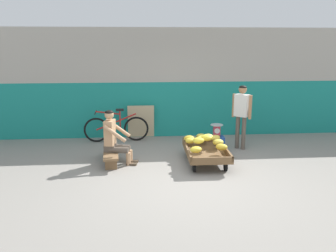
% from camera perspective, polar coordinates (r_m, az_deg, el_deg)
% --- Properties ---
extents(ground_plane, '(80.00, 80.00, 0.00)m').
position_cam_1_polar(ground_plane, '(6.40, 3.39, -9.18)').
color(ground_plane, gray).
extents(back_wall, '(16.00, 0.30, 2.88)m').
position_cam_1_polar(back_wall, '(9.26, 0.62, 7.19)').
color(back_wall, '#19847A').
rests_on(back_wall, ground).
extents(banana_cart, '(0.86, 1.45, 0.36)m').
position_cam_1_polar(banana_cart, '(7.29, 6.31, -4.33)').
color(banana_cart, brown).
rests_on(banana_cart, ground).
extents(banana_pile, '(0.88, 1.22, 0.26)m').
position_cam_1_polar(banana_pile, '(7.35, 6.05, -2.40)').
color(banana_pile, gold).
rests_on(banana_pile, banana_cart).
extents(low_bench, '(0.39, 1.12, 0.27)m').
position_cam_1_polar(low_bench, '(7.36, -9.52, -4.61)').
color(low_bench, brown).
rests_on(low_bench, ground).
extents(vendor_seated, '(0.72, 0.55, 1.14)m').
position_cam_1_polar(vendor_seated, '(7.23, -8.96, -1.87)').
color(vendor_seated, tan).
rests_on(vendor_seated, ground).
extents(plastic_crate, '(0.36, 0.28, 0.30)m').
position_cam_1_polar(plastic_crate, '(8.35, 8.05, -2.72)').
color(plastic_crate, '#234CA8').
rests_on(plastic_crate, ground).
extents(weighing_scale, '(0.30, 0.30, 0.29)m').
position_cam_1_polar(weighing_scale, '(8.27, 8.12, -0.70)').
color(weighing_scale, '#28282D').
rests_on(weighing_scale, plastic_crate).
extents(bicycle_near_left, '(1.66, 0.48, 0.86)m').
position_cam_1_polar(bicycle_near_left, '(8.90, -8.62, -0.36)').
color(bicycle_near_left, black).
rests_on(bicycle_near_left, ground).
extents(sign_board, '(0.70, 0.19, 0.89)m').
position_cam_1_polar(sign_board, '(9.18, -4.53, 0.75)').
color(sign_board, '#C6B289').
rests_on(sign_board, ground).
extents(customer_adult, '(0.39, 0.36, 1.53)m').
position_cam_1_polar(customer_adult, '(8.24, 12.19, 2.63)').
color(customer_adult, brown).
rests_on(customer_adult, ground).
extents(shopping_bag, '(0.18, 0.12, 0.24)m').
position_cam_1_polar(shopping_bag, '(7.96, 7.73, -3.73)').
color(shopping_bag, green).
rests_on(shopping_bag, ground).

